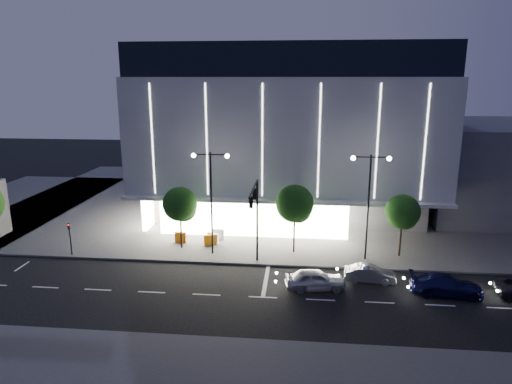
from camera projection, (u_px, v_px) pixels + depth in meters
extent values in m
plane|color=black|center=(237.00, 287.00, 33.50)|extent=(160.00, 160.00, 0.00)
cube|color=#474747|center=(304.00, 202.00, 56.19)|extent=(70.00, 40.00, 0.15)
cube|color=#4C4C51|center=(288.00, 187.00, 55.91)|extent=(28.00, 21.00, 4.00)
cube|color=#9F9FA4|center=(289.00, 127.00, 52.18)|extent=(30.00, 25.00, 11.00)
cube|color=black|center=(290.00, 64.00, 50.49)|extent=(29.40, 24.50, 3.00)
cube|color=white|center=(253.00, 218.00, 43.35)|extent=(18.00, 0.40, 3.60)
cube|color=white|center=(159.00, 201.00, 49.49)|extent=(0.40, 10.00, 3.60)
cube|color=#9F9FA4|center=(284.00, 200.00, 41.60)|extent=(30.00, 2.00, 0.30)
cube|color=white|center=(285.00, 141.00, 40.08)|extent=(24.00, 0.06, 10.00)
cube|color=#4C4C51|center=(487.00, 166.00, 53.01)|extent=(16.00, 20.00, 10.00)
cylinder|color=black|center=(257.00, 222.00, 37.20)|extent=(0.18, 0.18, 7.00)
cylinder|color=black|center=(253.00, 188.00, 33.55)|extent=(0.14, 5.80, 0.14)
cube|color=black|center=(254.00, 194.00, 34.37)|extent=(0.28, 0.18, 0.85)
cube|color=black|center=(251.00, 202.00, 32.06)|extent=(0.28, 0.18, 0.85)
sphere|color=#FF0C0C|center=(253.00, 190.00, 34.31)|extent=(0.14, 0.14, 0.14)
cylinder|color=black|center=(211.00, 205.00, 38.49)|extent=(0.16, 0.16, 9.00)
cylinder|color=black|center=(202.00, 154.00, 37.53)|extent=(1.40, 0.10, 0.10)
cylinder|color=black|center=(219.00, 155.00, 37.39)|extent=(1.40, 0.10, 0.10)
sphere|color=white|center=(194.00, 155.00, 37.62)|extent=(0.36, 0.36, 0.36)
sphere|color=white|center=(227.00, 156.00, 37.35)|extent=(0.36, 0.36, 0.36)
cylinder|color=black|center=(368.00, 209.00, 37.26)|extent=(0.16, 0.16, 9.00)
cylinder|color=black|center=(362.00, 157.00, 36.29)|extent=(1.40, 0.10, 0.10)
cylinder|color=black|center=(380.00, 157.00, 36.16)|extent=(1.40, 0.10, 0.10)
sphere|color=white|center=(353.00, 158.00, 36.38)|extent=(0.36, 0.36, 0.36)
sphere|color=white|center=(389.00, 159.00, 36.12)|extent=(0.36, 0.36, 0.36)
cylinder|color=black|center=(71.00, 240.00, 38.90)|extent=(0.12, 0.12, 3.00)
cube|color=black|center=(69.00, 226.00, 38.62)|extent=(0.22, 0.16, 0.55)
sphere|color=#FF0C0C|center=(68.00, 225.00, 38.47)|extent=(0.10, 0.10, 0.10)
cylinder|color=black|center=(181.00, 229.00, 40.37)|extent=(0.16, 0.16, 3.78)
sphere|color=#1A3D10|center=(180.00, 204.00, 39.81)|extent=(3.02, 3.02, 3.02)
sphere|color=#1A3D10|center=(184.00, 209.00, 40.11)|extent=(2.16, 2.16, 2.16)
sphere|color=#1A3D10|center=(177.00, 208.00, 39.77)|extent=(1.94, 1.94, 1.94)
cylinder|color=black|center=(294.00, 231.00, 39.39)|extent=(0.16, 0.16, 4.06)
sphere|color=#1A3D10|center=(295.00, 204.00, 38.79)|extent=(3.25, 3.25, 3.25)
sphere|color=#1A3D10|center=(298.00, 210.00, 39.10)|extent=(2.32, 2.32, 2.32)
sphere|color=#1A3D10|center=(292.00, 208.00, 38.75)|extent=(2.09, 2.09, 2.09)
cylinder|color=black|center=(401.00, 237.00, 38.59)|extent=(0.16, 0.16, 3.64)
sphere|color=#1A3D10|center=(403.00, 212.00, 38.05)|extent=(2.91, 2.91, 2.91)
sphere|color=#1A3D10|center=(405.00, 217.00, 38.34)|extent=(2.08, 2.08, 2.08)
sphere|color=#1A3D10|center=(400.00, 216.00, 38.00)|extent=(1.87, 1.87, 1.87)
imported|color=#AFB2B7|center=(315.00, 280.00, 32.93)|extent=(4.57, 2.33, 1.49)
imported|color=#989A9F|center=(370.00, 274.00, 34.17)|extent=(3.88, 1.65, 1.25)
imported|color=#121344|center=(446.00, 285.00, 32.13)|extent=(5.13, 2.40, 1.45)
cube|color=orange|center=(181.00, 237.00, 41.98)|extent=(1.13, 0.44, 1.00)
cube|color=white|center=(213.00, 238.00, 41.74)|extent=(1.11, 0.65, 1.00)
cube|color=orange|center=(210.00, 240.00, 41.26)|extent=(1.11, 0.65, 1.00)
cube|color=silver|center=(218.00, 234.00, 42.80)|extent=(1.10, 0.25, 1.00)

